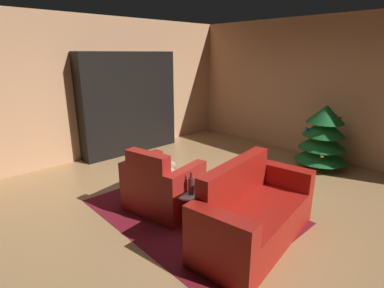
{
  "coord_description": "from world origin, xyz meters",
  "views": [
    {
      "loc": [
        2.77,
        -2.91,
        2.08
      ],
      "look_at": [
        -0.22,
        -0.13,
        0.84
      ],
      "focal_mm": 28.04,
      "sensor_mm": 36.0,
      "label": 1
    }
  ],
  "objects_px": {
    "coffee_table": "(193,190)",
    "decorated_tree": "(323,137)",
    "bottle_on_table": "(191,185)",
    "armchair_red": "(162,188)",
    "couch_red": "(252,215)",
    "bookshelf_unit": "(134,103)",
    "book_stack_on_table": "(197,184)"
  },
  "relations": [
    {
      "from": "book_stack_on_table",
      "to": "bottle_on_table",
      "type": "bearing_deg",
      "value": -63.99
    },
    {
      "from": "coffee_table",
      "to": "decorated_tree",
      "type": "bearing_deg",
      "value": 83.17
    },
    {
      "from": "book_stack_on_table",
      "to": "bottle_on_table",
      "type": "height_order",
      "value": "bottle_on_table"
    },
    {
      "from": "armchair_red",
      "to": "book_stack_on_table",
      "type": "relative_size",
      "value": 4.69
    },
    {
      "from": "bookshelf_unit",
      "to": "coffee_table",
      "type": "bearing_deg",
      "value": -19.21
    },
    {
      "from": "bookshelf_unit",
      "to": "book_stack_on_table",
      "type": "distance_m",
      "value": 3.16
    },
    {
      "from": "coffee_table",
      "to": "bottle_on_table",
      "type": "height_order",
      "value": "bottle_on_table"
    },
    {
      "from": "armchair_red",
      "to": "bottle_on_table",
      "type": "bearing_deg",
      "value": 5.02
    },
    {
      "from": "bottle_on_table",
      "to": "bookshelf_unit",
      "type": "bearing_deg",
      "value": 159.18
    },
    {
      "from": "coffee_table",
      "to": "book_stack_on_table",
      "type": "distance_m",
      "value": 0.1
    },
    {
      "from": "coffee_table",
      "to": "bottle_on_table",
      "type": "distance_m",
      "value": 0.24
    },
    {
      "from": "armchair_red",
      "to": "decorated_tree",
      "type": "relative_size",
      "value": 0.89
    },
    {
      "from": "armchair_red",
      "to": "decorated_tree",
      "type": "height_order",
      "value": "decorated_tree"
    },
    {
      "from": "book_stack_on_table",
      "to": "decorated_tree",
      "type": "xyz_separation_m",
      "value": [
        0.32,
        2.92,
        0.15
      ]
    },
    {
      "from": "bookshelf_unit",
      "to": "book_stack_on_table",
      "type": "height_order",
      "value": "bookshelf_unit"
    },
    {
      "from": "armchair_red",
      "to": "decorated_tree",
      "type": "distance_m",
      "value": 3.25
    },
    {
      "from": "bookshelf_unit",
      "to": "bottle_on_table",
      "type": "height_order",
      "value": "bookshelf_unit"
    },
    {
      "from": "armchair_red",
      "to": "couch_red",
      "type": "xyz_separation_m",
      "value": [
        1.26,
        0.33,
        -0.01
      ]
    },
    {
      "from": "armchair_red",
      "to": "decorated_tree",
      "type": "xyz_separation_m",
      "value": [
        0.77,
        3.15,
        0.28
      ]
    },
    {
      "from": "coffee_table",
      "to": "couch_red",
      "type": "bearing_deg",
      "value": 9.47
    },
    {
      "from": "coffee_table",
      "to": "decorated_tree",
      "type": "relative_size",
      "value": 0.57
    },
    {
      "from": "couch_red",
      "to": "book_stack_on_table",
      "type": "bearing_deg",
      "value": -172.91
    },
    {
      "from": "bookshelf_unit",
      "to": "couch_red",
      "type": "distance_m",
      "value": 3.93
    },
    {
      "from": "couch_red",
      "to": "decorated_tree",
      "type": "relative_size",
      "value": 1.52
    },
    {
      "from": "coffee_table",
      "to": "bottle_on_table",
      "type": "xyz_separation_m",
      "value": [
        0.12,
        -0.14,
        0.16
      ]
    },
    {
      "from": "book_stack_on_table",
      "to": "decorated_tree",
      "type": "distance_m",
      "value": 2.94
    },
    {
      "from": "couch_red",
      "to": "bottle_on_table",
      "type": "xyz_separation_m",
      "value": [
        -0.73,
        -0.28,
        0.21
      ]
    },
    {
      "from": "couch_red",
      "to": "coffee_table",
      "type": "bearing_deg",
      "value": -170.53
    },
    {
      "from": "armchair_red",
      "to": "coffee_table",
      "type": "height_order",
      "value": "armchair_red"
    },
    {
      "from": "couch_red",
      "to": "bottle_on_table",
      "type": "distance_m",
      "value": 0.81
    },
    {
      "from": "bookshelf_unit",
      "to": "bottle_on_table",
      "type": "bearing_deg",
      "value": -20.82
    },
    {
      "from": "armchair_red",
      "to": "coffee_table",
      "type": "distance_m",
      "value": 0.46
    }
  ]
}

